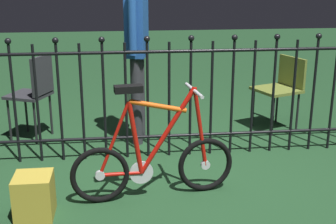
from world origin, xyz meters
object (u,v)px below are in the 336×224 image
chair_olive (282,85)px  bicycle (154,159)px  chair_charcoal (35,89)px  display_crate (34,196)px  person_visitor (137,38)px

chair_olive → bicycle: bearing=-136.1°
chair_charcoal → display_crate: 1.67m
person_visitor → chair_olive: bearing=8.6°
display_crate → person_visitor: bearing=60.5°
bicycle → person_visitor: bearing=92.4°
bicycle → display_crate: size_ratio=4.05×
bicycle → chair_olive: bicycle is taller
chair_charcoal → display_crate: size_ratio=2.80×
person_visitor → chair_charcoal: bearing=169.1°
display_crate → bicycle: bearing=13.1°
chair_olive → display_crate: bearing=-145.1°
chair_olive → display_crate: size_ratio=2.52×
person_visitor → display_crate: (-0.80, -1.41, -0.89)m
chair_charcoal → display_crate: bearing=-82.1°
person_visitor → display_crate: size_ratio=5.63×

